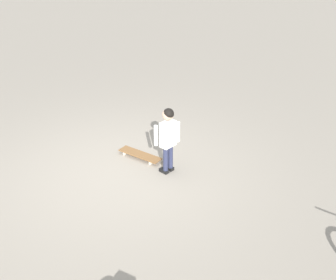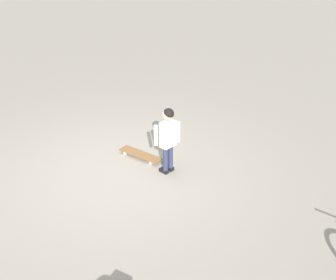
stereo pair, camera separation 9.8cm
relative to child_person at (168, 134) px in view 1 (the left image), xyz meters
The scene contains 3 objects.
ground_plane 1.05m from the child_person, 134.42° to the left, with size 50.00×50.00×0.00m, color #9E9384.
child_person is the anchor object (origin of this frame).
skateboard 0.86m from the child_person, 88.52° to the left, with size 0.27×0.78×0.07m.
Camera 1 is at (-3.58, -4.18, 3.46)m, focal length 44.88 mm.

